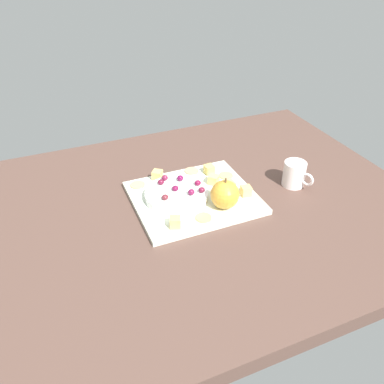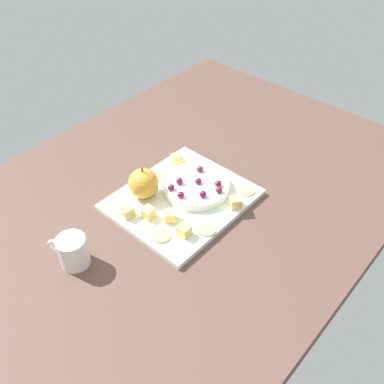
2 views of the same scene
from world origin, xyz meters
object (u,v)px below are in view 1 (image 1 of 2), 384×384
(serving_dish, at_px, (177,195))
(grape_0, at_px, (191,192))
(cracker_0, at_px, (192,171))
(grape_6, at_px, (165,178))
(apple_whole, at_px, (225,195))
(cracker_3, at_px, (203,218))
(grape_3, at_px, (198,183))
(cheese_cube_0, at_px, (214,180))
(grape_4, at_px, (161,182))
(cheese_cube_2, at_px, (209,169))
(cup, at_px, (295,174))
(platter, at_px, (194,198))
(cracker_2, at_px, (138,185))
(cracker_1, at_px, (226,176))
(grape_2, at_px, (165,197))
(grape_7, at_px, (175,188))
(cheese_cube_4, at_px, (175,222))
(cheese_cube_3, at_px, (229,186))
(cheese_cube_5, at_px, (157,175))
(grape_5, at_px, (180,178))
(grape_1, at_px, (201,189))
(cheese_cube_1, at_px, (246,191))

(serving_dish, height_order, grape_0, grape_0)
(cracker_0, height_order, grape_6, grape_6)
(apple_whole, height_order, cracker_0, apple_whole)
(cracker_3, relative_size, grape_3, 2.31)
(cheese_cube_0, height_order, grape_4, grape_4)
(cheese_cube_2, height_order, cracker_3, cheese_cube_2)
(serving_dish, distance_m, cup, 0.36)
(platter, distance_m, cracker_3, 0.11)
(cheese_cube_0, distance_m, cracker_3, 0.17)
(cracker_2, bearing_deg, cracker_0, 3.70)
(cracker_1, height_order, grape_2, grape_2)
(cracker_3, height_order, grape_6, grape_6)
(cracker_0, relative_size, cracker_1, 1.00)
(serving_dish, xyz_separation_m, grape_3, (0.07, 0.01, 0.02))
(cracker_3, distance_m, grape_7, 0.13)
(cracker_2, xyz_separation_m, grape_4, (0.05, -0.05, 0.03))
(cheese_cube_4, relative_size, cup, 0.29)
(cheese_cube_4, bearing_deg, grape_4, 83.20)
(cheese_cube_2, relative_size, cracker_1, 0.64)
(grape_0, bearing_deg, grape_3, 44.15)
(cracker_0, xyz_separation_m, grape_2, (-0.14, -0.14, 0.03))
(cheese_cube_3, bearing_deg, cheese_cube_5, 141.51)
(apple_whole, bearing_deg, cheese_cube_3, 53.40)
(cracker_0, height_order, cracker_2, same)
(cheese_cube_0, relative_size, cheese_cube_4, 1.00)
(cup, bearing_deg, grape_0, 175.91)
(grape_3, height_order, cup, cup)
(serving_dish, distance_m, grape_6, 0.07)
(cracker_2, height_order, cup, cup)
(grape_4, bearing_deg, cracker_1, -0.16)
(grape_2, relative_size, grape_6, 1.00)
(grape_0, bearing_deg, platter, 50.83)
(cup, bearing_deg, cheese_cube_4, -170.95)
(grape_0, relative_size, grape_5, 1.00)
(platter, relative_size, grape_6, 18.20)
(cheese_cube_4, relative_size, grape_2, 1.47)
(grape_6, distance_m, grape_7, 0.06)
(grape_1, bearing_deg, cheese_cube_3, 4.72)
(cheese_cube_1, height_order, grape_6, grape_6)
(cracker_3, height_order, grape_7, grape_7)
(grape_3, height_order, grape_6, grape_6)
(cheese_cube_4, bearing_deg, cheese_cube_2, 46.90)
(cheese_cube_0, xyz_separation_m, grape_1, (-0.06, -0.05, 0.02))
(cracker_3, bearing_deg, grape_1, 69.89)
(grape_6, relative_size, cup, 0.20)
(cheese_cube_5, bearing_deg, serving_dish, -81.69)
(platter, relative_size, cheese_cube_5, 12.34)
(cheese_cube_2, height_order, grape_1, grape_1)
(serving_dish, xyz_separation_m, grape_6, (-0.01, 0.07, 0.02))
(cracker_3, relative_size, grape_6, 2.31)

